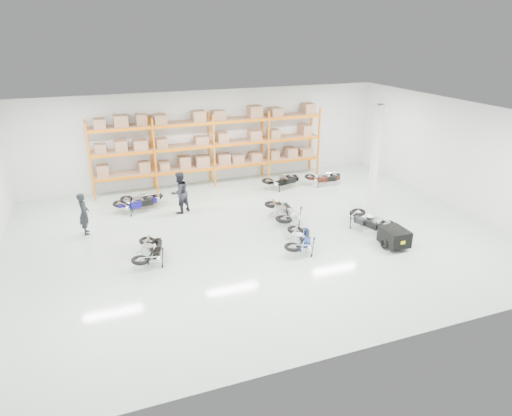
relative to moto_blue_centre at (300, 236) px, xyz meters
name	(u,v)px	position (x,y,z in m)	size (l,w,h in m)	color
room	(259,178)	(-0.89, 1.64, 1.73)	(18.00, 18.00, 18.00)	#ADC0B0
pallet_rack	(211,139)	(-0.89, 8.09, 1.74)	(11.28, 0.98, 3.62)	orange
structural_column	(375,160)	(4.31, 2.14, 1.73)	(0.25, 0.25, 4.50)	white
moto_blue_centre	(300,236)	(0.00, 0.00, 0.00)	(0.76, 1.70, 1.04)	#071746
moto_silver_left	(283,209)	(0.44, 2.42, 0.06)	(0.84, 1.90, 1.16)	silver
moto_black_far_left	(150,248)	(-5.01, 0.97, -0.01)	(0.74, 1.67, 1.02)	black
moto_touring_right	(369,217)	(3.19, 0.58, 0.01)	(0.77, 1.74, 1.06)	black
trailer	(394,237)	(3.19, -1.01, -0.11)	(0.88, 1.66, 0.69)	black
moto_back_a	(137,200)	(-4.86, 5.68, -0.01)	(0.74, 1.66, 1.02)	navy
moto_back_b	(142,197)	(-4.61, 6.03, -0.04)	(0.69, 1.56, 0.95)	#ABB1B5
moto_back_c	(282,178)	(2.07, 6.24, 0.00)	(0.75, 1.69, 1.03)	black
moto_back_d	(324,175)	(4.19, 5.96, -0.03)	(0.70, 1.59, 0.97)	#3F150C
person_left	(84,214)	(-6.96, 4.07, 0.29)	(0.59, 0.39, 1.62)	black
person_back	(180,193)	(-3.18, 4.90, 0.37)	(0.86, 0.67, 1.77)	#212229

